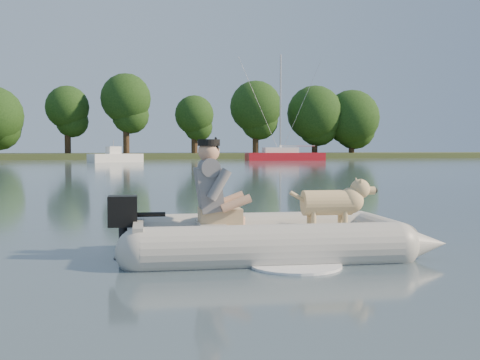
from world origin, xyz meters
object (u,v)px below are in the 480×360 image
object	(u,v)px
man	(211,186)
dog	(327,207)
sailboat	(284,156)
dinghy	(273,202)
motorboat	(115,152)

from	to	relation	value
man	dog	xyz separation A→B (m)	(1.33, -0.16, -0.26)
dog	sailboat	bearing A→B (deg)	77.18
dinghy	motorboat	world-z (taller)	motorboat
man	sailboat	bearing A→B (deg)	75.70
dinghy	motorboat	distance (m)	45.13
dinghy	motorboat	xyz separation A→B (m)	(1.53, 45.11, 0.29)
dog	sailboat	distance (m)	50.44
dog	sailboat	size ratio (longest dim) A/B	0.09
man	sailboat	distance (m)	50.75
man	sailboat	size ratio (longest dim) A/B	0.11
motorboat	sailboat	size ratio (longest dim) A/B	0.45
sailboat	dog	bearing A→B (deg)	-103.92
dog	sailboat	world-z (taller)	sailboat
dinghy	man	xyz separation A→B (m)	(-0.69, 0.13, 0.18)
man	motorboat	xyz separation A→B (m)	(2.22, 44.97, 0.10)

